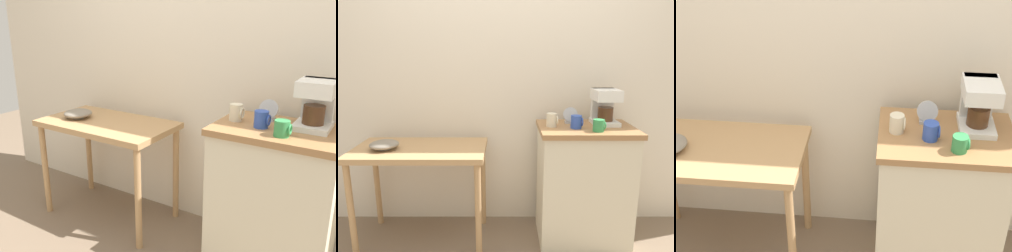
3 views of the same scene
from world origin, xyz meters
TOP-DOWN VIEW (x-y plane):
  - back_wall at (0.10, 0.43)m, footprint 4.40×0.10m
  - wooden_table at (-0.62, 0.05)m, footprint 0.95×0.54m
  - kitchen_counter at (0.59, 0.07)m, footprint 0.69×0.49m
  - coffee_maker at (0.74, 0.17)m, footprint 0.18×0.22m
  - mug_blue at (0.50, 0.02)m, footprint 0.08×0.08m
  - mug_small_cream at (0.34, 0.07)m, footprint 0.08×0.07m
  - mug_tall_green at (0.64, -0.07)m, footprint 0.08×0.08m
  - table_clock at (0.49, 0.18)m, footprint 0.11×0.05m

SIDE VIEW (x-z plane):
  - kitchen_counter at x=0.59m, z-range 0.00..0.89m
  - wooden_table at x=-0.62m, z-range 0.27..1.01m
  - mug_tall_green at x=0.64m, z-range 0.89..0.97m
  - mug_blue at x=0.50m, z-range 0.89..0.98m
  - mug_small_cream at x=0.34m, z-range 0.89..0.99m
  - table_clock at x=0.49m, z-range 0.88..1.00m
  - coffee_maker at x=0.74m, z-range 0.90..1.16m
  - back_wall at x=0.10m, z-range 0.00..2.80m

